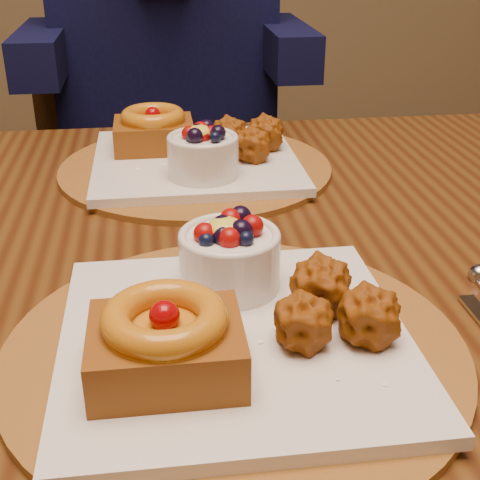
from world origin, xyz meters
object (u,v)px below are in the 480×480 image
Objects in this scene: place_setting_near at (230,323)px; chair_far at (134,218)px; dining_table at (211,297)px; place_setting_far at (193,154)px.

place_setting_near is 0.99m from chair_far.
chair_far is (-0.11, 0.71, -0.21)m from dining_table.
dining_table is 0.24m from place_setting_near.
dining_table is 0.24m from place_setting_far.
place_setting_far is (0.00, 0.43, -0.00)m from place_setting_near.
chair_far is (-0.11, 0.93, -0.31)m from place_setting_near.
place_setting_far is at bearing -76.51° from chair_far.
dining_table is at bearing -79.91° from chair_far.
place_setting_near is 1.00× the size of place_setting_far.
dining_table is at bearing -89.22° from place_setting_far.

